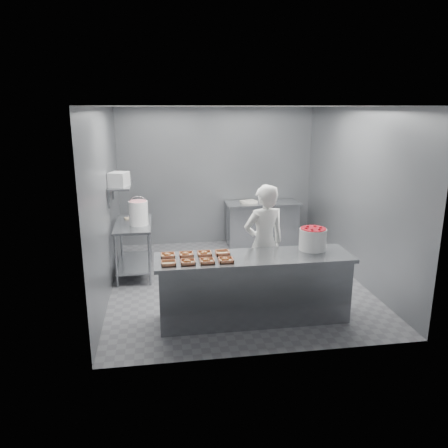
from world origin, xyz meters
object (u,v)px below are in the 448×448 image
at_px(tray_1, 188,262).
at_px(appliance, 119,179).
at_px(tray_7, 223,253).
at_px(tray_3, 226,260).
at_px(prep_table, 134,241).
at_px(tray_2, 207,261).
at_px(tray_6, 204,253).
at_px(tray_5, 186,254).
at_px(back_counter, 262,223).
at_px(glaze_bucket, 138,212).
at_px(tray_4, 168,255).
at_px(strawberry_tub, 313,238).
at_px(worker, 264,244).
at_px(tray_0, 169,263).
at_px(service_counter, 254,288).

xyz_separation_m(tray_1, appliance, (-0.94, 1.92, 0.75)).
bearing_deg(tray_7, tray_3, -90.59).
relative_size(prep_table, tray_2, 6.40).
bearing_deg(tray_3, tray_6, 129.43).
distance_m(tray_3, tray_5, 0.56).
relative_size(back_counter, tray_5, 8.01).
height_order(back_counter, glaze_bucket, glaze_bucket).
distance_m(prep_table, tray_4, 1.91).
distance_m(prep_table, appliance, 1.11).
bearing_deg(appliance, tray_3, -35.39).
xyz_separation_m(tray_4, strawberry_tub, (1.97, 0.00, 0.14)).
bearing_deg(worker, tray_7, 20.65).
distance_m(tray_6, glaze_bucket, 1.94).
distance_m(back_counter, tray_4, 3.73).
height_order(back_counter, tray_1, tray_1).
distance_m(tray_3, strawberry_tub, 1.29).
xyz_separation_m(worker, glaze_bucket, (-1.83, 1.25, 0.24)).
xyz_separation_m(tray_1, tray_7, (0.48, 0.29, -0.00)).
bearing_deg(tray_5, glaze_bucket, 111.37).
height_order(strawberry_tub, appliance, appliance).
height_order(prep_table, tray_3, tray_3).
xyz_separation_m(tray_4, tray_6, (0.48, 0.00, 0.00)).
bearing_deg(tray_0, worker, 28.10).
bearing_deg(tray_1, tray_6, 50.57).
bearing_deg(tray_6, strawberry_tub, 0.16).
xyz_separation_m(prep_table, tray_2, (1.01, -2.10, 0.33)).
height_order(prep_table, appliance, appliance).
bearing_deg(strawberry_tub, tray_4, -179.88).
xyz_separation_m(back_counter, tray_5, (-1.78, -3.10, 0.47)).
bearing_deg(appliance, tray_6, -35.94).
xyz_separation_m(tray_1, tray_3, (0.48, 0.00, 0.00)).
bearing_deg(back_counter, strawberry_tub, -90.98).
height_order(worker, appliance, appliance).
distance_m(tray_6, worker, 1.03).
bearing_deg(worker, glaze_bucket, -47.55).
height_order(service_counter, prep_table, same).
distance_m(tray_2, glaze_bucket, 2.20).
distance_m(back_counter, appliance, 3.33).
height_order(tray_0, worker, worker).
relative_size(strawberry_tub, glaze_bucket, 0.76).
relative_size(back_counter, appliance, 4.99).
height_order(service_counter, appliance, appliance).
bearing_deg(tray_1, appliance, 116.11).
height_order(prep_table, glaze_bucket, glaze_bucket).
distance_m(back_counter, tray_2, 3.76).
bearing_deg(back_counter, tray_0, -120.70).
bearing_deg(tray_4, tray_0, -89.41).
distance_m(service_counter, tray_1, 1.01).
bearing_deg(tray_7, tray_2, -129.79).
distance_m(prep_table, strawberry_tub, 3.11).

